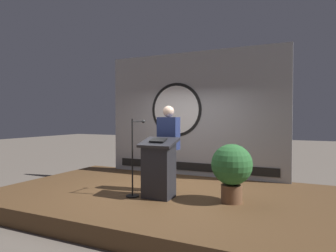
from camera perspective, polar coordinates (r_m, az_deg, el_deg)
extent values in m
plane|color=#6B6056|center=(5.96, -1.51, -15.42)|extent=(40.00, 40.00, 0.00)
cube|color=brown|center=(5.92, -1.51, -14.03)|extent=(6.40, 4.00, 0.30)
cube|color=#9E9EA3|center=(7.41, 4.86, 2.37)|extent=(4.62, 0.10, 3.09)
cylinder|color=black|center=(7.52, 1.58, 3.18)|extent=(1.37, 0.02, 1.37)
cylinder|color=white|center=(7.51, 1.57, 3.18)|extent=(1.23, 0.02, 1.23)
cube|color=black|center=(7.45, 4.68, -7.88)|extent=(4.16, 0.02, 0.20)
cube|color=#26262B|center=(5.36, -1.82, -8.71)|extent=(0.52, 0.40, 0.97)
cube|color=#26262B|center=(5.30, -1.82, -3.21)|extent=(0.64, 0.50, 0.17)
cube|color=black|center=(5.28, -1.92, -2.74)|extent=(0.28, 0.20, 0.07)
cylinder|color=black|center=(5.81, 0.10, -8.63)|extent=(0.26, 0.26, 0.83)
cube|color=navy|center=(5.73, 0.10, -1.43)|extent=(0.40, 0.24, 0.63)
sphere|color=beige|center=(5.72, 0.10, 2.84)|extent=(0.22, 0.22, 0.22)
cylinder|color=black|center=(5.56, -6.91, -13.35)|extent=(0.24, 0.24, 0.02)
cylinder|color=black|center=(5.42, -6.94, -6.17)|extent=(0.03, 0.03, 1.43)
cylinder|color=black|center=(5.55, -5.86, 0.88)|extent=(0.02, 0.40, 0.02)
sphere|color=#262626|center=(5.72, -4.83, 0.90)|extent=(0.07, 0.07, 0.07)
cylinder|color=brown|center=(5.25, 12.26, -12.70)|extent=(0.36, 0.36, 0.30)
sphere|color=#2D6B33|center=(5.15, 12.29, -7.31)|extent=(0.70, 0.70, 0.70)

